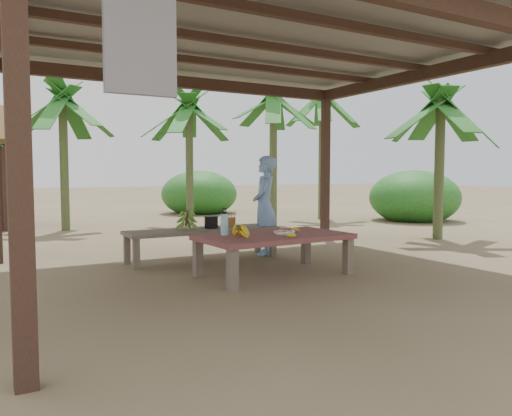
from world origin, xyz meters
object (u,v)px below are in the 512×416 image
plate (284,232)px  cooking_pot (211,222)px  work_table (274,240)px  ripe_banana_bunch (238,230)px  water_flask (224,224)px  woman (265,205)px  bench (203,233)px

plate → cooking_pot: cooking_pot is taller
work_table → ripe_banana_bunch: size_ratio=7.23×
plate → water_flask: size_ratio=0.80×
plate → woman: woman is taller
plate → cooking_pot: size_ratio=1.36×
water_flask → woman: woman is taller
water_flask → cooking_pot: bearing=73.3°
bench → woman: bearing=-1.1°
work_table → bench: size_ratio=0.84×
ripe_banana_bunch → plate: ripe_banana_bunch is taller
bench → water_flask: bearing=-100.6°
water_flask → woman: bearing=43.3°
plate → water_flask: water_flask is taller
bench → water_flask: size_ratio=6.71×
ripe_banana_bunch → water_flask: bearing=103.7°
bench → plate: size_ratio=8.37×
water_flask → cooking_pot: size_ratio=1.70×
woman → cooking_pot: bearing=-59.6°
cooking_pot → water_flask: bearing=-106.7°
ripe_banana_bunch → cooking_pot: bearing=78.3°
bench → woman: size_ratio=1.46×
plate → woman: bearing=69.1°
plate → water_flask: bearing=161.0°
water_flask → cooking_pot: water_flask is taller
cooking_pot → woman: size_ratio=0.13×
water_flask → woman: (1.23, 1.16, 0.11)m
bench → plate: bearing=-71.4°
work_table → woman: size_ratio=1.23×
water_flask → plate: bearing=-19.0°
ripe_banana_bunch → woman: (1.17, 1.40, 0.17)m
bench → cooking_pot: size_ratio=11.38×
work_table → woman: 1.57m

